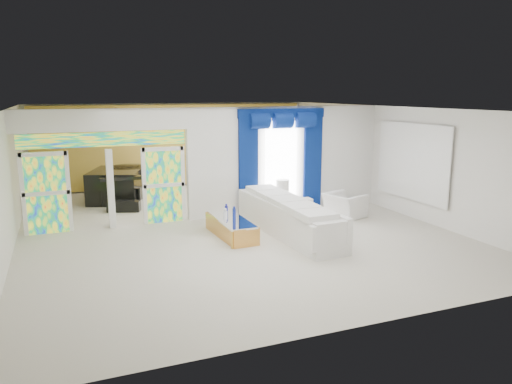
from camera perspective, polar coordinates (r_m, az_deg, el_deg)
name	(u,v)px	position (r m, az deg, el deg)	size (l,w,h in m)	color
floor	(228,226)	(12.73, -3.27, -3.95)	(12.00, 12.00, 0.00)	#B7AF9E
dividing_wall	(287,159)	(14.13, 3.65, 3.81)	(5.70, 0.18, 3.00)	white
dividing_header	(103,120)	(12.70, -17.32, 8.00)	(4.30, 0.18, 0.55)	white
stained_panel_left	(46,193)	(12.87, -23.18, -0.13)	(0.95, 0.04, 2.00)	#994C3F
stained_panel_right	(164,185)	(13.10, -10.65, 0.80)	(0.95, 0.04, 2.00)	#994C3F
stained_transom	(104,139)	(12.73, -17.19, 5.87)	(4.00, 0.05, 0.35)	#994C3F
window_pane	(281,162)	(13.94, 2.90, 3.51)	(1.00, 0.02, 2.30)	white
blue_drape_left	(248,166)	(13.54, -0.90, 3.06)	(0.55, 0.10, 2.80)	#030E47
blue_drape_right	(312,162)	(14.37, 6.58, 3.48)	(0.55, 0.10, 2.80)	#030E47
blue_pelmet	(282,113)	(13.79, 3.01, 9.13)	(2.60, 0.12, 0.25)	#030E47
wall_mirror	(412,162)	(13.94, 17.70, 3.39)	(0.04, 2.70, 1.90)	white
gold_curtains	(175,145)	(18.06, -9.35, 5.37)	(9.70, 0.12, 2.90)	#B58E2B
white_sofa	(288,218)	(11.94, 3.70, -3.07)	(0.87, 4.07, 0.77)	white
coffee_table	(231,228)	(11.76, -2.90, -4.18)	(0.63, 1.90, 0.42)	gold
console_table	(292,206)	(14.11, 4.19, -1.60)	(1.16, 0.37, 0.39)	silver
table_lamp	(283,190)	(13.88, 3.10, 0.24)	(0.36, 0.36, 0.58)	silver
armchair	(345,205)	(13.78, 10.27, -1.52)	(1.00, 0.87, 0.65)	white
grand_piano	(117,185)	(16.20, -15.84, 0.77)	(1.48, 1.94, 0.98)	black
piano_bench	(124,206)	(14.71, -15.08, -1.59)	(0.93, 0.36, 0.31)	black
tv_console	(36,201)	(15.15, -24.15, -0.91)	(0.54, 0.49, 0.79)	#A98254
chandelier	(116,118)	(15.14, -15.98, 8.28)	(0.60, 0.60, 0.60)	gold
decanters	(229,213)	(11.92, -3.17, -2.42)	(0.18, 0.67, 0.27)	white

